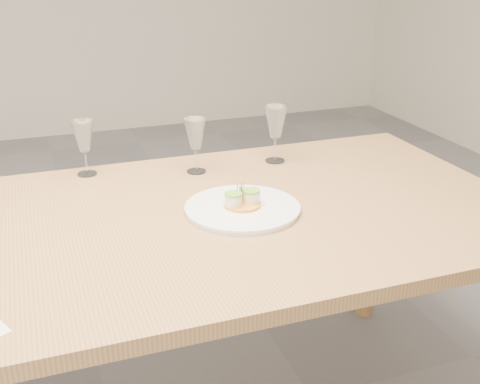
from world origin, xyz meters
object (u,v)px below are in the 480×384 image
object	(u,v)px
dinner_plate	(243,207)
wine_glass_1	(83,137)
dining_table	(97,253)
wine_glass_3	(276,123)
wine_glass_2	(195,135)

from	to	relation	value
dinner_plate	wine_glass_1	size ratio (longest dim) A/B	1.80
dining_table	wine_glass_1	bearing A→B (deg)	85.93
dining_table	wine_glass_3	xyz separation A→B (m)	(0.65, 0.34, 0.20)
wine_glass_2	wine_glass_3	xyz separation A→B (m)	(0.28, 0.01, 0.01)
dinner_plate	wine_glass_1	xyz separation A→B (m)	(-0.37, 0.44, 0.11)
dining_table	wine_glass_2	bearing A→B (deg)	41.86
wine_glass_1	dinner_plate	bearing A→B (deg)	-50.05
wine_glass_1	wine_glass_2	size ratio (longest dim) A/B	1.00
wine_glass_1	wine_glass_2	world-z (taller)	same
dinner_plate	wine_glass_3	size ratio (longest dim) A/B	1.67
dining_table	wine_glass_2	world-z (taller)	wine_glass_2
wine_glass_1	wine_glass_3	distance (m)	0.63
dinner_plate	wine_glass_3	world-z (taller)	wine_glass_3
wine_glass_1	wine_glass_3	bearing A→B (deg)	-8.07
wine_glass_3	dinner_plate	bearing A→B (deg)	-124.88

